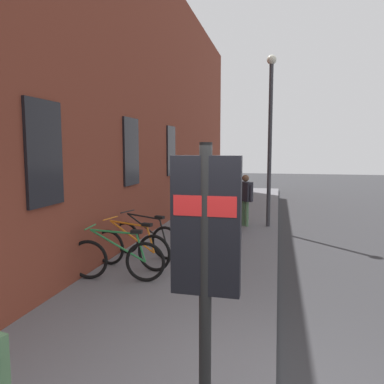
% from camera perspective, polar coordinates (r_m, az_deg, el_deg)
% --- Properties ---
extents(ground, '(60.00, 60.00, 0.00)m').
position_cam_1_polar(ground, '(9.56, 18.65, -8.88)').
color(ground, '#2D2D30').
extents(sidewalk_pavement, '(24.00, 3.50, 0.12)m').
position_cam_1_polar(sidewalk_pavement, '(11.57, 3.88, -5.60)').
color(sidewalk_pavement, slate).
rests_on(sidewalk_pavement, ground).
extents(station_facade, '(22.00, 0.65, 7.89)m').
position_cam_1_polar(station_facade, '(12.83, -4.60, 13.01)').
color(station_facade, brown).
rests_on(station_facade, ground).
extents(bicycle_mid_rack, '(0.48, 1.77, 0.97)m').
position_cam_1_polar(bicycle_mid_rack, '(7.09, -11.05, -9.74)').
color(bicycle_mid_rack, black).
rests_on(bicycle_mid_rack, sidewalk_pavement).
extents(bicycle_far_end, '(0.53, 1.75, 0.97)m').
position_cam_1_polar(bicycle_far_end, '(7.75, -8.99, -8.29)').
color(bicycle_far_end, black).
rests_on(bicycle_far_end, sidewalk_pavement).
extents(bicycle_nearest_sign, '(0.63, 1.72, 0.97)m').
position_cam_1_polar(bicycle_nearest_sign, '(8.52, -6.88, -6.92)').
color(bicycle_nearest_sign, black).
rests_on(bicycle_nearest_sign, sidewalk_pavement).
extents(transit_info_sign, '(0.10, 0.55, 2.40)m').
position_cam_1_polar(transit_info_sign, '(3.04, 2.01, -7.91)').
color(transit_info_sign, black).
rests_on(transit_info_sign, sidewalk_pavement).
extents(pedestrian_near_bus, '(0.47, 0.48, 1.57)m').
position_cam_1_polar(pedestrian_near_bus, '(11.77, 7.91, -0.41)').
color(pedestrian_near_bus, '#4C724C').
rests_on(pedestrian_near_bus, sidewalk_pavement).
extents(pedestrian_crossing_street, '(0.63, 0.34, 1.68)m').
position_cam_1_polar(pedestrian_crossing_street, '(10.79, 6.37, -0.65)').
color(pedestrian_crossing_street, '#723F72').
rests_on(pedestrian_crossing_street, sidewalk_pavement).
extents(street_lamp, '(0.28, 0.28, 5.06)m').
position_cam_1_polar(street_lamp, '(11.77, 11.52, 9.52)').
color(street_lamp, '#333338').
rests_on(street_lamp, sidewalk_pavement).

